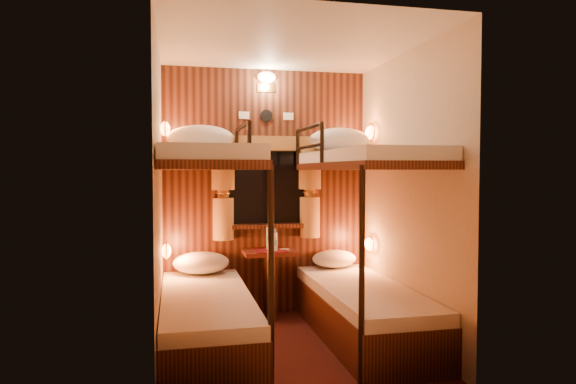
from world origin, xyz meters
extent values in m
plane|color=#3A1610|center=(0.00, 0.00, 0.00)|extent=(2.10, 2.10, 0.00)
plane|color=silver|center=(0.00, 0.00, 2.40)|extent=(2.10, 2.10, 0.00)
plane|color=#C6B293|center=(0.00, 1.05, 1.20)|extent=(2.40, 0.00, 2.40)
plane|color=#C6B293|center=(0.00, -1.05, 1.20)|extent=(2.40, 0.00, 2.40)
plane|color=#C6B293|center=(-1.00, 0.00, 1.20)|extent=(0.00, 2.40, 2.40)
plane|color=#C6B293|center=(1.00, 0.00, 1.20)|extent=(0.00, 2.40, 2.40)
cube|color=black|center=(0.00, 1.04, 1.20)|extent=(2.00, 0.03, 2.40)
cube|color=black|center=(-0.65, 0.07, 0.17)|extent=(0.70, 1.90, 0.35)
cube|color=silver|center=(-0.65, 0.07, 0.40)|extent=(0.68, 1.88, 0.10)
cube|color=black|center=(-0.65, 0.07, 1.45)|extent=(0.70, 1.90, 0.06)
cube|color=silver|center=(-0.65, 0.07, 1.53)|extent=(0.68, 1.88, 0.10)
cylinder|color=black|center=(-0.30, -0.83, 0.72)|extent=(0.04, 0.04, 1.45)
cylinder|color=black|center=(-0.30, 0.95, 1.64)|extent=(0.04, 0.04, 0.32)
cylinder|color=black|center=(-0.30, 0.10, 1.64)|extent=(0.04, 0.04, 0.32)
cylinder|color=black|center=(-0.30, 0.53, 1.80)|extent=(0.04, 0.85, 0.04)
cylinder|color=black|center=(-0.30, 0.53, 1.63)|extent=(0.03, 0.85, 0.03)
cube|color=black|center=(0.65, 0.07, 0.17)|extent=(0.70, 1.90, 0.35)
cube|color=silver|center=(0.65, 0.07, 0.40)|extent=(0.68, 1.88, 0.10)
cube|color=black|center=(0.65, 0.07, 1.45)|extent=(0.70, 1.90, 0.06)
cube|color=silver|center=(0.65, 0.07, 1.53)|extent=(0.68, 1.88, 0.10)
cylinder|color=black|center=(0.30, -0.83, 0.72)|extent=(0.04, 0.04, 1.45)
cylinder|color=black|center=(0.30, 0.95, 1.64)|extent=(0.04, 0.04, 0.32)
cylinder|color=black|center=(0.30, 0.10, 1.64)|extent=(0.04, 0.04, 0.32)
cylinder|color=black|center=(0.30, 0.53, 1.80)|extent=(0.04, 0.85, 0.04)
cylinder|color=black|center=(0.30, 0.53, 1.63)|extent=(0.03, 0.85, 0.03)
cube|color=black|center=(0.00, 1.02, 1.25)|extent=(0.98, 0.02, 0.78)
cube|color=black|center=(0.00, 1.01, 1.25)|extent=(0.90, 0.01, 0.70)
cube|color=black|center=(0.00, 0.97, 0.87)|extent=(1.00, 0.12, 0.04)
cube|color=olive|center=(0.00, 0.98, 1.68)|extent=(1.10, 0.06, 0.14)
cylinder|color=olive|center=(-0.43, 0.97, 1.43)|extent=(0.22, 0.22, 0.40)
cylinder|color=olive|center=(-0.43, 0.97, 1.20)|extent=(0.11, 0.11, 0.12)
cylinder|color=olive|center=(-0.43, 0.97, 0.95)|extent=(0.20, 0.20, 0.40)
torus|color=#B37C34|center=(-0.43, 0.97, 1.20)|extent=(0.14, 0.14, 0.02)
cylinder|color=olive|center=(0.43, 0.97, 1.43)|extent=(0.22, 0.22, 0.40)
cylinder|color=olive|center=(0.43, 0.97, 1.20)|extent=(0.11, 0.11, 0.12)
cylinder|color=olive|center=(0.43, 0.97, 0.95)|extent=(0.20, 0.20, 0.40)
torus|color=#B37C34|center=(0.43, 0.97, 1.20)|extent=(0.14, 0.14, 0.02)
cylinder|color=black|center=(0.00, 1.02, 1.95)|extent=(0.12, 0.02, 0.12)
cube|color=silver|center=(-0.22, 1.02, 1.95)|extent=(0.10, 0.01, 0.07)
cube|color=silver|center=(0.22, 1.02, 1.95)|extent=(0.10, 0.01, 0.07)
cube|color=#B37C34|center=(0.00, 1.02, 2.22)|extent=(0.18, 0.01, 0.08)
ellipsoid|color=#FFCC8C|center=(0.00, 1.00, 2.32)|extent=(0.18, 0.09, 0.11)
ellipsoid|color=orange|center=(-0.96, 0.70, 0.70)|extent=(0.08, 0.20, 0.13)
torus|color=#B37C34|center=(-0.96, 0.70, 0.70)|extent=(0.02, 0.17, 0.17)
ellipsoid|color=orange|center=(-0.96, 0.70, 1.78)|extent=(0.08, 0.20, 0.13)
torus|color=#B37C34|center=(-0.96, 0.70, 1.78)|extent=(0.02, 0.17, 0.17)
ellipsoid|color=orange|center=(0.96, 0.70, 0.70)|extent=(0.08, 0.20, 0.13)
torus|color=#B37C34|center=(0.96, 0.70, 0.70)|extent=(0.02, 0.17, 0.17)
ellipsoid|color=orange|center=(0.96, 0.70, 1.78)|extent=(0.08, 0.20, 0.13)
torus|color=#B37C34|center=(0.96, 0.70, 1.78)|extent=(0.02, 0.17, 0.17)
cube|color=#5C2415|center=(0.00, 0.85, 0.63)|extent=(0.50, 0.34, 0.04)
cube|color=black|center=(0.00, 0.85, 0.30)|extent=(0.08, 0.30, 0.61)
cube|color=maroon|center=(0.00, 0.85, 0.65)|extent=(0.30, 0.34, 0.01)
cylinder|color=#99BFE5|center=(0.03, 0.79, 0.74)|extent=(0.06, 0.06, 0.18)
cylinder|color=#3F8FBF|center=(0.03, 0.79, 0.73)|extent=(0.06, 0.06, 0.06)
cylinder|color=#3F8FBF|center=(0.03, 0.79, 0.85)|extent=(0.03, 0.03, 0.03)
cylinder|color=#99BFE5|center=(0.01, 0.91, 0.76)|extent=(0.07, 0.07, 0.22)
cylinder|color=#3F8FBF|center=(0.01, 0.91, 0.75)|extent=(0.07, 0.07, 0.08)
cylinder|color=#3F8FBF|center=(0.01, 0.91, 0.89)|extent=(0.04, 0.04, 0.03)
cube|color=silver|center=(0.15, 0.87, 0.65)|extent=(0.10, 0.08, 0.01)
cube|color=silver|center=(0.02, 0.94, 0.65)|extent=(0.09, 0.08, 0.01)
ellipsoid|color=white|center=(-0.65, 0.83, 0.56)|extent=(0.52, 0.37, 0.20)
ellipsoid|color=white|center=(0.65, 0.86, 0.54)|extent=(0.44, 0.32, 0.17)
ellipsoid|color=white|center=(-0.65, 0.70, 1.70)|extent=(0.59, 0.42, 0.23)
ellipsoid|color=white|center=(0.65, 0.72, 1.70)|extent=(0.59, 0.42, 0.23)
camera|label=1|loc=(-0.88, -3.95, 1.41)|focal=32.00mm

